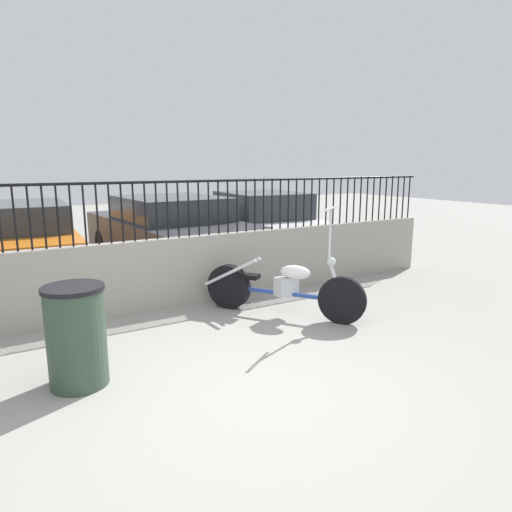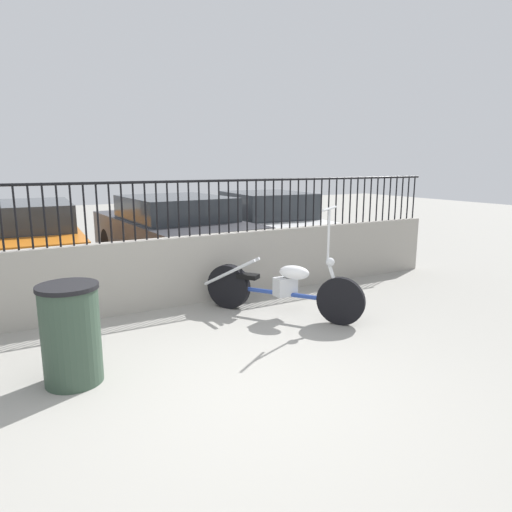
{
  "view_description": "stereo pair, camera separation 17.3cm",
  "coord_description": "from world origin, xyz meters",
  "px_view_note": "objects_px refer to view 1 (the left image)",
  "views": [
    {
      "loc": [
        -1.76,
        -3.22,
        1.97
      ],
      "look_at": [
        1.46,
        2.14,
        0.7
      ],
      "focal_mm": 32.0,
      "sensor_mm": 36.0,
      "label": 1
    },
    {
      "loc": [
        -1.61,
        -3.3,
        1.97
      ],
      "look_at": [
        1.46,
        2.14,
        0.7
      ],
      "focal_mm": 32.0,
      "sensor_mm": 36.0,
      "label": 2
    }
  ],
  "objects_px": {
    "motorcycle_blue": "(275,287)",
    "car_white": "(259,223)",
    "trash_bin": "(76,336)",
    "car_dark_grey": "(168,231)",
    "car_orange": "(19,239)"
  },
  "relations": [
    {
      "from": "motorcycle_blue",
      "to": "car_orange",
      "type": "bearing_deg",
      "value": 178.47
    },
    {
      "from": "car_white",
      "to": "car_orange",
      "type": "bearing_deg",
      "value": 89.31
    },
    {
      "from": "motorcycle_blue",
      "to": "car_white",
      "type": "height_order",
      "value": "motorcycle_blue"
    },
    {
      "from": "motorcycle_blue",
      "to": "trash_bin",
      "type": "distance_m",
      "value": 2.7
    },
    {
      "from": "motorcycle_blue",
      "to": "car_white",
      "type": "xyz_separation_m",
      "value": [
        1.99,
        3.65,
        0.31
      ]
    },
    {
      "from": "trash_bin",
      "to": "motorcycle_blue",
      "type": "bearing_deg",
      "value": 15.81
    },
    {
      "from": "trash_bin",
      "to": "car_orange",
      "type": "distance_m",
      "value": 4.81
    },
    {
      "from": "car_white",
      "to": "trash_bin",
      "type": "bearing_deg",
      "value": 138.22
    },
    {
      "from": "car_orange",
      "to": "car_white",
      "type": "bearing_deg",
      "value": -92.6
    },
    {
      "from": "trash_bin",
      "to": "car_white",
      "type": "bearing_deg",
      "value": 43.71
    },
    {
      "from": "trash_bin",
      "to": "car_orange",
      "type": "relative_size",
      "value": 0.21
    },
    {
      "from": "motorcycle_blue",
      "to": "car_white",
      "type": "bearing_deg",
      "value": 116.38
    },
    {
      "from": "motorcycle_blue",
      "to": "car_white",
      "type": "distance_m",
      "value": 4.17
    },
    {
      "from": "trash_bin",
      "to": "car_orange",
      "type": "height_order",
      "value": "car_orange"
    },
    {
      "from": "trash_bin",
      "to": "car_dark_grey",
      "type": "distance_m",
      "value": 4.83
    }
  ]
}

